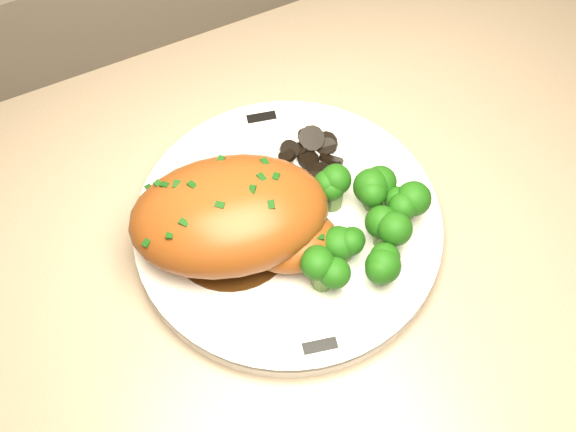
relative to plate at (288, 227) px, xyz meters
name	(u,v)px	position (x,y,z in m)	size (l,w,h in m)	color
plate	(288,227)	(0.00, 0.00, 0.00)	(0.29, 0.29, 0.02)	white
rim_accent_0	(261,117)	(0.03, 0.12, 0.01)	(0.03, 0.01, 0.00)	black
rim_accent_1	(154,247)	(-0.12, 0.03, 0.01)	(0.03, 0.01, 0.00)	black
rim_accent_2	(320,346)	(-0.03, -0.12, 0.01)	(0.03, 0.01, 0.00)	black
rim_accent_3	(417,196)	(0.12, -0.03, 0.01)	(0.03, 0.01, 0.00)	black
gravy_pool	(232,234)	(-0.05, 0.01, 0.01)	(0.12, 0.12, 0.00)	#3E220B
chicken_breast	(237,218)	(-0.05, 0.01, 0.04)	(0.20, 0.16, 0.07)	brown
mushroom_pile	(308,169)	(0.04, 0.04, 0.02)	(0.10, 0.08, 0.03)	black
broccoli_florets	(357,225)	(0.05, -0.04, 0.04)	(0.13, 0.12, 0.04)	#527632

